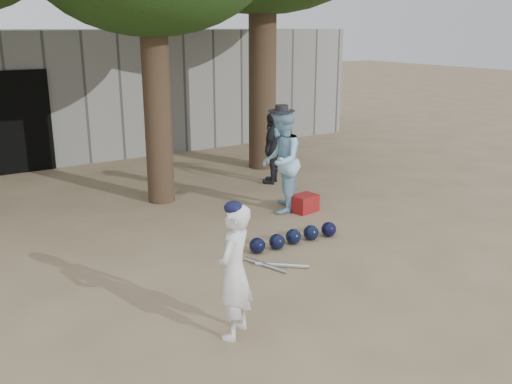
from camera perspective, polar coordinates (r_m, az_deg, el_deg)
ground at (r=6.89m, az=0.31°, el=-10.36°), size 70.00×70.00×0.00m
boy_player at (r=5.79m, az=-2.19°, el=-7.99°), size 0.62×0.58×1.42m
spectator_blue at (r=9.69m, az=2.51°, el=3.10°), size 1.07×1.09×1.77m
spectator_dark at (r=11.52m, az=1.66°, el=4.43°), size 0.88×0.81×1.45m
red_bag at (r=9.85m, az=4.89°, el=-1.14°), size 0.47×0.38×0.30m
back_building at (r=15.93m, az=-20.72°, el=9.52°), size 16.00×5.24×3.00m
helmet_row at (r=8.40m, az=3.84°, el=-4.50°), size 1.51×0.27×0.23m
bat_pile at (r=7.65m, az=1.80°, el=-7.31°), size 0.61×0.73×0.06m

